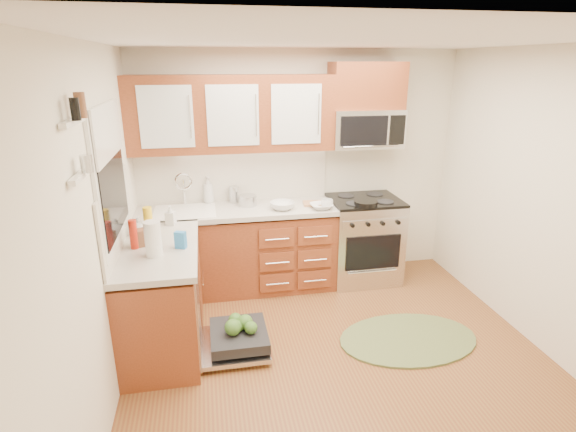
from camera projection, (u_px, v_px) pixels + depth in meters
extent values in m
plane|color=brown|center=(340.00, 360.00, 3.76)|extent=(3.50, 3.50, 0.00)
plane|color=white|center=(355.00, 40.00, 2.95)|extent=(3.50, 3.50, 0.00)
cube|color=silver|center=(298.00, 168.00, 4.98)|extent=(3.50, 0.04, 2.50)
cube|color=silver|center=(486.00, 367.00, 1.73)|extent=(3.50, 0.04, 2.50)
cube|color=silver|center=(100.00, 235.00, 3.05)|extent=(0.04, 3.50, 2.50)
cube|color=silver|center=(552.00, 206.00, 3.66)|extent=(0.04, 3.50, 2.50)
cube|color=maroon|center=(238.00, 252.00, 4.84)|extent=(2.05, 0.60, 0.85)
cube|color=maroon|center=(162.00, 300.00, 3.86)|extent=(0.60, 1.25, 0.85)
cube|color=#B5AFA5|center=(236.00, 210.00, 4.68)|extent=(2.07, 0.64, 0.05)
cube|color=#B5AFA5|center=(158.00, 249.00, 3.70)|extent=(0.64, 1.27, 0.05)
cube|color=silver|center=(233.00, 175.00, 4.85)|extent=(2.05, 0.02, 0.57)
cube|color=silver|center=(116.00, 216.00, 3.55)|extent=(0.02, 1.25, 0.57)
cube|color=maroon|center=(367.00, 86.00, 4.65)|extent=(0.76, 0.35, 0.47)
cube|color=white|center=(108.00, 131.00, 3.32)|extent=(0.02, 0.96, 0.40)
cube|color=white|center=(73.00, 122.00, 2.47)|extent=(0.04, 0.40, 0.03)
cube|color=white|center=(81.00, 175.00, 2.57)|extent=(0.04, 0.40, 0.03)
cylinder|color=black|center=(366.00, 203.00, 4.68)|extent=(0.29, 0.29, 0.05)
cylinder|color=silver|center=(248.00, 200.00, 4.74)|extent=(0.24, 0.24, 0.11)
cube|color=tan|center=(317.00, 203.00, 4.79)|extent=(0.31, 0.22, 0.02)
cylinder|color=silver|center=(234.00, 194.00, 4.84)|extent=(0.14, 0.14, 0.18)
cylinder|color=white|center=(153.00, 239.00, 3.48)|extent=(0.16, 0.16, 0.28)
cylinder|color=yellow|center=(148.00, 221.00, 3.93)|extent=(0.10, 0.10, 0.24)
cylinder|color=red|center=(133.00, 234.00, 3.62)|extent=(0.08, 0.08, 0.24)
cube|color=brown|center=(140.00, 238.00, 3.69)|extent=(0.17, 0.14, 0.14)
cube|color=#2873BC|center=(181.00, 240.00, 3.64)|extent=(0.10, 0.08, 0.14)
imported|color=#999999|center=(321.00, 206.00, 4.64)|extent=(0.25, 0.25, 0.06)
imported|color=#999999|center=(282.00, 206.00, 4.62)|extent=(0.29, 0.29, 0.08)
imported|color=#999999|center=(327.00, 204.00, 4.64)|extent=(0.14, 0.14, 0.10)
imported|color=#999999|center=(208.00, 190.00, 4.80)|extent=(0.14, 0.14, 0.29)
imported|color=#999999|center=(170.00, 215.00, 4.17)|extent=(0.10, 0.10, 0.18)
imported|color=#999999|center=(139.00, 226.00, 3.91)|extent=(0.15, 0.15, 0.17)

